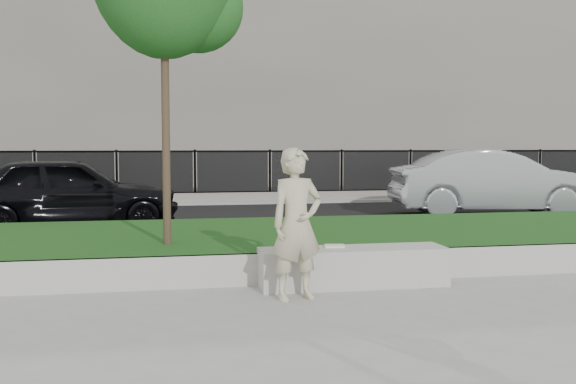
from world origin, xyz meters
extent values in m
plane|color=gray|center=(0.00, 0.00, 0.00)|extent=(90.00, 90.00, 0.00)
cube|color=#0E3811|center=(0.00, 3.00, 0.20)|extent=(34.00, 4.00, 0.40)
cube|color=#AAA89F|center=(0.00, 1.04, 0.20)|extent=(34.00, 0.08, 0.40)
cube|color=black|center=(0.00, 8.50, 0.02)|extent=(34.00, 7.00, 0.04)
cube|color=gray|center=(0.00, 13.00, 0.06)|extent=(34.00, 3.00, 0.12)
cube|color=slate|center=(0.00, 12.00, 0.24)|extent=(32.00, 0.30, 0.24)
cube|color=black|center=(0.00, 12.00, 0.87)|extent=(32.00, 0.04, 1.50)
cube|color=black|center=(0.00, 12.00, 1.57)|extent=(32.00, 0.05, 0.05)
cube|color=black|center=(0.00, 12.00, 0.37)|extent=(32.00, 0.05, 0.05)
cube|color=#67615A|center=(0.00, 20.00, 5.00)|extent=(34.00, 10.00, 10.00)
cube|color=#AAA89F|center=(0.86, 0.80, 0.24)|extent=(2.32, 0.58, 0.48)
imported|color=#BFB893|center=(0.03, 0.25, 0.86)|extent=(0.71, 0.56, 1.71)
cube|color=white|center=(0.65, 0.90, 0.49)|extent=(0.27, 0.21, 0.03)
cylinder|color=#38281C|center=(-1.40, 2.06, 2.65)|extent=(0.11, 0.11, 4.49)
sphere|color=#1C551F|center=(-0.95, 2.24, 3.63)|extent=(1.26, 1.26, 1.26)
imported|color=black|center=(-3.37, 6.77, 0.79)|extent=(4.58, 2.30, 1.50)
imported|color=#A0A4A9|center=(6.39, 7.59, 0.84)|extent=(5.06, 2.42, 1.60)
camera|label=1|loc=(-1.39, -6.75, 1.74)|focal=40.00mm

